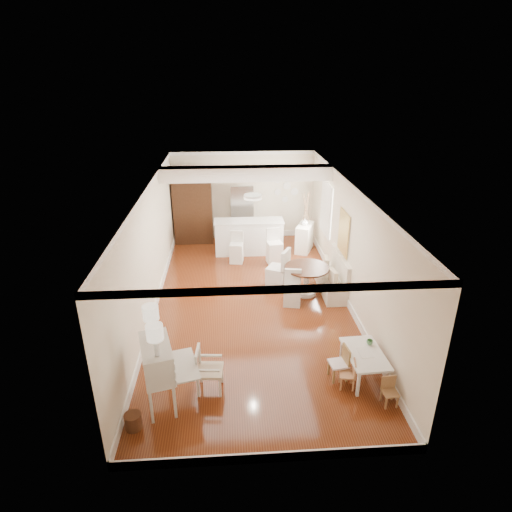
{
  "coord_description": "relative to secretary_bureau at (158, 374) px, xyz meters",
  "views": [
    {
      "loc": [
        -0.51,
        -8.84,
        5.08
      ],
      "look_at": [
        0.12,
        0.3,
        1.1
      ],
      "focal_mm": 30.0,
      "sensor_mm": 36.0,
      "label": 1
    }
  ],
  "objects": [
    {
      "name": "dining_table",
      "position": [
        3.06,
        3.57,
        -0.21
      ],
      "size": [
        1.11,
        1.11,
        0.73
      ],
      "primitive_type": "cylinder",
      "rotation": [
        0.0,
        0.0,
        0.03
      ],
      "color": "#442416",
      "rests_on": "ground"
    },
    {
      "name": "kids_chair_b",
      "position": [
        3.07,
        0.41,
        -0.25
      ],
      "size": [
        0.35,
        0.35,
        0.65
      ],
      "primitive_type": "cube",
      "rotation": [
        0.0,
        0.0,
        -1.43
      ],
      "color": "#A07D49",
      "rests_on": "ground"
    },
    {
      "name": "wicker_basket",
      "position": [
        -0.35,
        -0.53,
        -0.45
      ],
      "size": [
        0.27,
        0.27,
        0.26
      ],
      "primitive_type": "cylinder",
      "rotation": [
        0.0,
        0.0,
        0.04
      ],
      "color": "#542E1A",
      "rests_on": "ground"
    },
    {
      "name": "bar_stool_right",
      "position": [
        2.49,
        5.48,
        -0.07
      ],
      "size": [
        0.46,
        0.46,
        1.01
      ],
      "primitive_type": "cube",
      "rotation": [
        0.0,
        0.0,
        0.17
      ],
      "color": "white",
      "rests_on": "ground"
    },
    {
      "name": "kids_table",
      "position": [
        3.53,
        0.41,
        -0.32
      ],
      "size": [
        0.68,
        1.07,
        0.52
      ],
      "primitive_type": "cube",
      "rotation": [
        0.0,
        0.0,
        0.05
      ],
      "color": "white",
      "rests_on": "ground"
    },
    {
      "name": "kids_chair_c",
      "position": [
        3.76,
        -0.3,
        -0.33
      ],
      "size": [
        0.26,
        0.26,
        0.51
      ],
      "primitive_type": "cube",
      "rotation": [
        0.0,
        0.0,
        0.06
      ],
      "color": "#A17249",
      "rests_on": "ground"
    },
    {
      "name": "bar_stool_left",
      "position": [
        1.41,
        5.61,
        -0.13
      ],
      "size": [
        0.42,
        0.42,
        0.9
      ],
      "primitive_type": "cube",
      "rotation": [
        0.0,
        0.0,
        -0.17
      ],
      "color": "white",
      "rests_on": "ground"
    },
    {
      "name": "slip_chair_far",
      "position": [
        2.42,
        4.1,
        -0.08
      ],
      "size": [
        0.66,
        0.66,
        1.01
      ],
      "primitive_type": "cube",
      "rotation": [
        0.0,
        0.0,
        -2.07
      ],
      "color": "white",
      "rests_on": "ground"
    },
    {
      "name": "room",
      "position": [
        1.74,
        3.51,
        1.4
      ],
      "size": [
        9.0,
        9.04,
        2.82
      ],
      "color": "brown",
      "rests_on": "ground"
    },
    {
      "name": "banquette",
      "position": [
        3.69,
        3.68,
        -0.09
      ],
      "size": [
        0.52,
        1.6,
        0.98
      ],
      "primitive_type": "cube",
      "color": "silver",
      "rests_on": "ground"
    },
    {
      "name": "secretary_bureau",
      "position": [
        0.0,
        0.0,
        0.0
      ],
      "size": [
        1.11,
        1.12,
        1.16
      ],
      "primitive_type": "cube",
      "rotation": [
        0.0,
        0.0,
        0.25
      ],
      "color": "beige",
      "rests_on": "ground"
    },
    {
      "name": "kids_chair_a",
      "position": [
        3.17,
        0.17,
        -0.31
      ],
      "size": [
        0.31,
        0.31,
        0.54
      ],
      "primitive_type": "cube",
      "rotation": [
        0.0,
        0.0,
        -1.75
      ],
      "color": "tan",
      "rests_on": "ground"
    },
    {
      "name": "pantry_cabinet",
      "position": [
        0.1,
        7.36,
        0.57
      ],
      "size": [
        1.2,
        0.6,
        2.3
      ],
      "primitive_type": "cube",
      "color": "#381E11",
      "rests_on": "ground"
    },
    {
      "name": "slip_chair_near",
      "position": [
        2.64,
        3.11,
        -0.17
      ],
      "size": [
        0.46,
        0.47,
        0.83
      ],
      "primitive_type": "cube",
      "rotation": [
        0.0,
        0.0,
        -0.18
      ],
      "color": "white",
      "rests_on": "ground"
    },
    {
      "name": "branch_vase",
      "position": [
        3.48,
        6.33,
        0.35
      ],
      "size": [
        0.23,
        0.23,
        0.2
      ],
      "primitive_type": "imported",
      "rotation": [
        0.0,
        0.0,
        0.21
      ],
      "color": "white",
      "rests_on": "sideboard"
    },
    {
      "name": "breakfast_counter",
      "position": [
        1.8,
        6.28,
        -0.06
      ],
      "size": [
        2.05,
        0.65,
        1.03
      ],
      "primitive_type": "cube",
      "color": "white",
      "rests_on": "ground"
    },
    {
      "name": "gustavian_armchair",
      "position": [
        0.81,
        0.27,
        -0.17
      ],
      "size": [
        0.51,
        0.51,
        0.82
      ],
      "primitive_type": "cube",
      "rotation": [
        0.0,
        0.0,
        1.49
      ],
      "color": "silver",
      "rests_on": "ground"
    },
    {
      "name": "pencil_cup",
      "position": [
        3.69,
        0.66,
        -0.01
      ],
      "size": [
        0.12,
        0.12,
        0.09
      ],
      "primitive_type": "imported",
      "rotation": [
        0.0,
        0.0,
        0.06
      ],
      "color": "#58975F",
      "rests_on": "kids_table"
    },
    {
      "name": "fridge",
      "position": [
        2.0,
        7.33,
        0.32
      ],
      "size": [
        0.75,
        0.65,
        1.8
      ],
      "primitive_type": "imported",
      "color": "silver",
      "rests_on": "ground"
    },
    {
      "name": "sideboard",
      "position": [
        3.5,
        6.36,
        -0.16
      ],
      "size": [
        0.7,
        0.95,
        0.83
      ],
      "primitive_type": "cube",
      "rotation": [
        0.0,
        0.0,
        -0.4
      ],
      "color": "white",
      "rests_on": "ground"
    }
  ]
}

